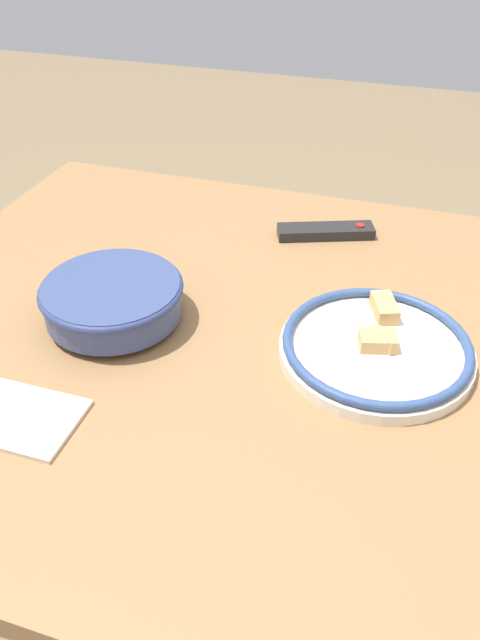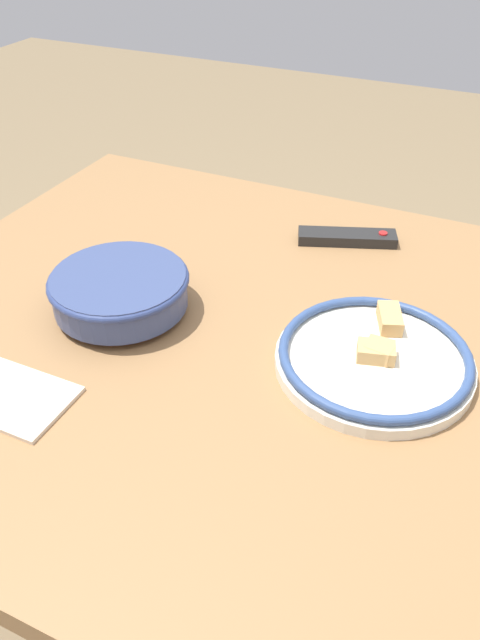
{
  "view_description": "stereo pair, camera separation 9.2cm",
  "coord_description": "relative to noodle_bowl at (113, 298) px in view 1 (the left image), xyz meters",
  "views": [
    {
      "loc": [
        0.16,
        -0.72,
        1.34
      ],
      "look_at": [
        -0.06,
        -0.02,
        0.79
      ],
      "focal_mm": 35.0,
      "sensor_mm": 36.0,
      "label": 1
    },
    {
      "loc": [
        0.25,
        -0.69,
        1.34
      ],
      "look_at": [
        -0.06,
        -0.02,
        0.79
      ],
      "focal_mm": 35.0,
      "sensor_mm": 36.0,
      "label": 2
    }
  ],
  "objects": [
    {
      "name": "ground_plane",
      "position": [
        0.26,
        0.03,
        -0.79
      ],
      "size": [
        8.0,
        8.0,
        0.0
      ],
      "primitive_type": "plane",
      "color": "#7F6B4C"
    },
    {
      "name": "dining_table",
      "position": [
        0.26,
        0.03,
        -0.12
      ],
      "size": [
        1.31,
        1.0,
        0.75
      ],
      "color": "olive",
      "rests_on": "ground_plane"
    },
    {
      "name": "noodle_bowl",
      "position": [
        0.0,
        0.0,
        0.0
      ],
      "size": [
        0.22,
        0.22,
        0.07
      ],
      "color": "#384775",
      "rests_on": "dining_table"
    },
    {
      "name": "food_plate",
      "position": [
        0.4,
        0.03,
        -0.02
      ],
      "size": [
        0.28,
        0.28,
        0.04
      ],
      "color": "silver",
      "rests_on": "dining_table"
    },
    {
      "name": "tv_remote",
      "position": [
        0.26,
        0.36,
        -0.03
      ],
      "size": [
        0.19,
        0.11,
        0.02
      ],
      "rotation": [
        0.0,
        0.0,
        5.08
      ],
      "color": "black",
      "rests_on": "dining_table"
    },
    {
      "name": "folded_napkin",
      "position": [
        -0.02,
        -0.23,
        -0.04
      ],
      "size": [
        0.16,
        0.11,
        0.01
      ],
      "color": "beige",
      "rests_on": "dining_table"
    }
  ]
}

